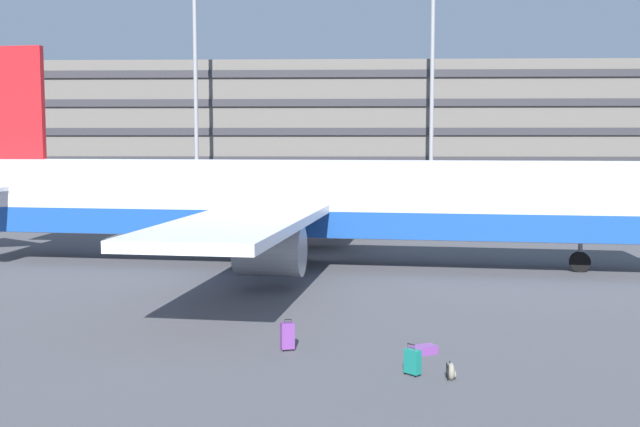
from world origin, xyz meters
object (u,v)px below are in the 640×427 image
airliner (301,203)px  suitcase_large (424,350)px  suitcase_silver (412,361)px  backpack_purple (451,372)px  suitcase_teal (287,336)px

airliner → suitcase_large: (4.21, -15.29, -2.82)m
suitcase_silver → backpack_purple: 0.99m
suitcase_large → suitcase_teal: 3.76m
suitcase_large → suitcase_teal: (-3.74, 0.25, 0.30)m
suitcase_large → suitcase_teal: size_ratio=0.90×
airliner → backpack_purple: size_ratio=79.24×
airliner → suitcase_teal: (0.47, -15.04, -2.52)m
backpack_purple → airliner: bearing=104.8°
airliner → suitcase_large: size_ratio=47.39×
backpack_purple → suitcase_silver: bearing=158.5°
airliner → suitcase_teal: bearing=-88.2°
suitcase_teal → backpack_purple: size_ratio=1.86×
suitcase_teal → backpack_purple: 4.90m
suitcase_teal → airliner: bearing=91.8°
airliner → backpack_purple: bearing=-75.2°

